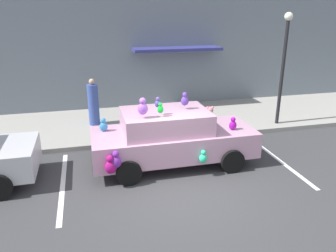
% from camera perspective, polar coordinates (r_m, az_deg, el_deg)
% --- Properties ---
extents(ground_plane, '(60.00, 60.00, 0.00)m').
position_cam_1_polar(ground_plane, '(8.15, 1.78, -10.96)').
color(ground_plane, '#38383A').
extents(sidewalk, '(24.00, 4.00, 0.15)m').
position_cam_1_polar(sidewalk, '(12.58, -4.41, 0.64)').
color(sidewalk, gray).
rests_on(sidewalk, ground).
extents(storefront_building, '(24.00, 1.25, 6.40)m').
position_cam_1_polar(storefront_building, '(14.06, -6.23, 15.58)').
color(storefront_building, slate).
rests_on(storefront_building, ground).
extents(parking_stripe_front, '(0.12, 3.60, 0.01)m').
position_cam_1_polar(parking_stripe_front, '(10.21, 18.19, -5.38)').
color(parking_stripe_front, silver).
rests_on(parking_stripe_front, ground).
extents(parking_stripe_rear, '(0.12, 3.60, 0.01)m').
position_cam_1_polar(parking_stripe_rear, '(8.81, -17.47, -9.41)').
color(parking_stripe_rear, silver).
rests_on(parking_stripe_rear, ground).
extents(plush_covered_car, '(4.41, 2.12, 2.07)m').
position_cam_1_polar(plush_covered_car, '(9.14, 0.51, -1.87)').
color(plush_covered_car, '#BF8FAA').
rests_on(plush_covered_car, ground).
extents(teddy_bear_on_sidewalk, '(0.36, 0.30, 0.68)m').
position_cam_1_polar(teddy_bear_on_sidewalk, '(12.07, 7.10, 1.68)').
color(teddy_bear_on_sidewalk, pink).
rests_on(teddy_bear_on_sidewalk, sidewalk).
extents(street_lamp_post, '(0.28, 0.28, 3.85)m').
position_cam_1_polar(street_lamp_post, '(12.33, 19.13, 10.91)').
color(street_lamp_post, black).
rests_on(street_lamp_post, sidewalk).
extents(pedestrian_near_shopfront, '(0.38, 0.38, 1.66)m').
position_cam_1_polar(pedestrian_near_shopfront, '(12.17, -12.58, 3.70)').
color(pedestrian_near_shopfront, '#3A4F9C').
rests_on(pedestrian_near_shopfront, sidewalk).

